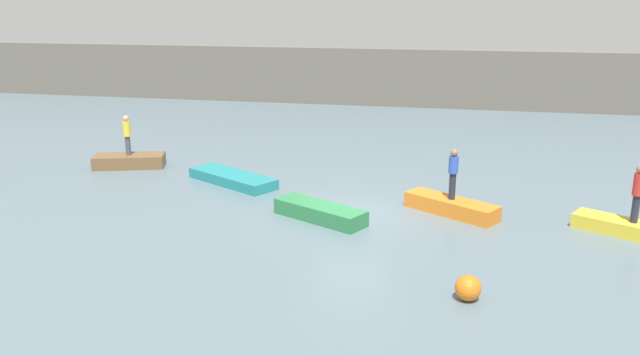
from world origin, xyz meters
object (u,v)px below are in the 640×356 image
rowboat_teal (233,178)px  rowboat_green (320,212)px  rowboat_brown (129,161)px  mooring_buoy (468,288)px  person_yellow_shirt (127,133)px  rowboat_yellow (632,229)px  rowboat_orange (451,206)px  person_blue_shirt (453,171)px  person_red_shirt (638,191)px

rowboat_teal → rowboat_green: rowboat_green is taller
rowboat_brown → mooring_buoy: size_ratio=4.61×
rowboat_green → person_yellow_shirt: size_ratio=1.91×
rowboat_teal → person_yellow_shirt: size_ratio=2.32×
rowboat_teal → person_yellow_shirt: (-5.19, 1.41, 1.30)m
rowboat_teal → mooring_buoy: size_ratio=6.19×
rowboat_green → person_yellow_shirt: 10.72m
rowboat_green → rowboat_yellow: bearing=30.9°
rowboat_orange → rowboat_yellow: (5.49, -0.93, -0.04)m
rowboat_yellow → rowboat_brown: bearing=-163.7°
rowboat_yellow → person_yellow_shirt: size_ratio=2.03×
rowboat_green → person_blue_shirt: 4.64m
rowboat_green → person_yellow_shirt: bearing=-179.7°
person_yellow_shirt → rowboat_brown: bearing=0.0°
rowboat_green → mooring_buoy: 6.85m
rowboat_orange → rowboat_teal: bearing=-160.8°
rowboat_brown → rowboat_yellow: 19.64m
person_blue_shirt → mooring_buoy: 6.58m
rowboat_teal → rowboat_green: size_ratio=1.21×
rowboat_brown → rowboat_teal: rowboat_brown is taller
person_red_shirt → person_blue_shirt: person_blue_shirt is taller
rowboat_green → rowboat_yellow: rowboat_green is taller
rowboat_teal → rowboat_yellow: 14.26m
rowboat_yellow → person_blue_shirt: (-5.49, 0.93, 1.28)m
person_yellow_shirt → rowboat_orange: bearing=-13.7°
person_blue_shirt → person_yellow_shirt: (-13.68, 3.34, -0.00)m
rowboat_green → mooring_buoy: mooring_buoy is taller
rowboat_orange → person_yellow_shirt: (-13.68, 3.34, 1.24)m
person_yellow_shirt → rowboat_yellow: bearing=-12.6°
rowboat_brown → person_yellow_shirt: bearing=0.0°
rowboat_brown → rowboat_green: bearing=-45.4°
person_blue_shirt → rowboat_teal: bearing=167.2°
rowboat_brown → person_yellow_shirt: person_yellow_shirt is taller
rowboat_brown → person_red_shirt: 19.67m
rowboat_brown → person_red_shirt: bearing=-30.8°
person_red_shirt → rowboat_yellow: bearing=-90.0°
person_yellow_shirt → mooring_buoy: person_yellow_shirt is taller
person_blue_shirt → person_yellow_shirt: 14.08m
person_red_shirt → rowboat_brown: bearing=167.4°
person_red_shirt → person_blue_shirt: size_ratio=1.04×
rowboat_teal → person_yellow_shirt: person_yellow_shirt is taller
rowboat_yellow → person_red_shirt: person_red_shirt is taller
rowboat_teal → rowboat_green: bearing=-9.1°
rowboat_orange → mooring_buoy: 6.47m
person_yellow_shirt → mooring_buoy: bearing=-34.6°
person_red_shirt → person_blue_shirt: (-5.49, 0.93, 0.05)m
person_blue_shirt → mooring_buoy: person_blue_shirt is taller
rowboat_brown → rowboat_green: rowboat_brown is taller
rowboat_orange → person_yellow_shirt: person_yellow_shirt is taller
rowboat_brown → rowboat_yellow: size_ratio=0.85×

